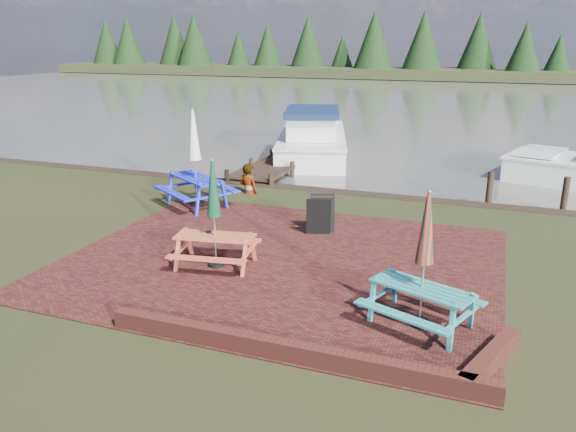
% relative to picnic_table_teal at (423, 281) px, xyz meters
% --- Properties ---
extents(ground, '(120.00, 120.00, 0.00)m').
position_rel_picnic_table_teal_xyz_m(ground, '(-3.17, 0.85, -0.81)').
color(ground, black).
rests_on(ground, ground).
extents(paving, '(9.00, 7.50, 0.02)m').
position_rel_picnic_table_teal_xyz_m(paving, '(-3.17, 1.85, -0.80)').
color(paving, black).
rests_on(paving, ground).
extents(brick_wall, '(6.21, 1.79, 0.30)m').
position_rel_picnic_table_teal_xyz_m(brick_wall, '(-1.02, -1.57, -0.66)').
color(brick_wall, '#4C1E16').
rests_on(brick_wall, ground).
extents(water, '(120.00, 60.00, 0.02)m').
position_rel_picnic_table_teal_xyz_m(water, '(-3.17, 37.85, -0.81)').
color(water, '#434139').
rests_on(water, ground).
extents(far_treeline, '(120.00, 10.00, 8.10)m').
position_rel_picnic_table_teal_xyz_m(far_treeline, '(-3.17, 66.85, 2.47)').
color(far_treeline, black).
rests_on(far_treeline, ground).
extents(picnic_table_teal, '(2.08, 1.97, 2.30)m').
position_rel_picnic_table_teal_xyz_m(picnic_table_teal, '(0.00, 0.00, 0.00)').
color(picnic_table_teal, teal).
rests_on(picnic_table_teal, ground).
extents(picnic_table_red, '(1.85, 1.70, 2.27)m').
position_rel_picnic_table_teal_xyz_m(picnic_table_red, '(-4.34, 1.08, -0.01)').
color(picnic_table_red, '#C05231').
rests_on(picnic_table_red, ground).
extents(picnic_table_blue, '(2.61, 2.54, 2.74)m').
position_rel_picnic_table_teal_xyz_m(picnic_table_blue, '(-6.97, 4.95, 0.15)').
color(picnic_table_blue, '#1B28D0').
rests_on(picnic_table_blue, ground).
extents(chalkboard, '(0.63, 0.73, 0.95)m').
position_rel_picnic_table_teal_xyz_m(chalkboard, '(-2.93, 3.84, -0.31)').
color(chalkboard, black).
rests_on(chalkboard, ground).
extents(jetty, '(1.76, 9.08, 1.00)m').
position_rel_picnic_table_teal_xyz_m(jetty, '(-6.67, 12.12, -0.69)').
color(jetty, black).
rests_on(jetty, ground).
extents(boat_jetty, '(4.81, 8.28, 2.27)m').
position_rel_picnic_table_teal_xyz_m(boat_jetty, '(-6.43, 13.85, -0.33)').
color(boat_jetty, silver).
rests_on(boat_jetty, ground).
extents(person, '(0.76, 0.60, 1.83)m').
position_rel_picnic_table_teal_xyz_m(person, '(-6.16, 6.73, 0.11)').
color(person, gray).
rests_on(person, ground).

